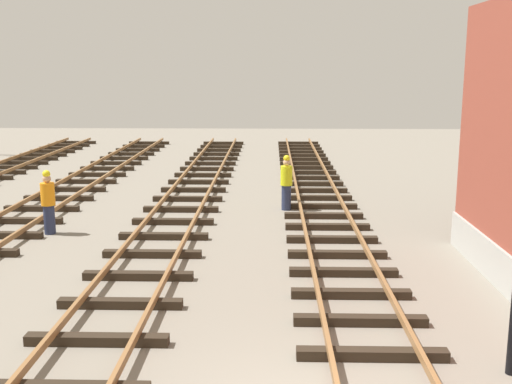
# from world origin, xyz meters

# --- Properties ---
(track_worker_foreground) EXTENTS (0.40, 0.40, 1.87)m
(track_worker_foreground) POSITION_xyz_m (-6.95, 9.76, 0.93)
(track_worker_foreground) COLOR #262D4C
(track_worker_foreground) RESTS_ON ground
(track_worker_distant) EXTENTS (0.40, 0.40, 1.87)m
(track_worker_distant) POSITION_xyz_m (-0.04, 13.01, 0.93)
(track_worker_distant) COLOR #262D4C
(track_worker_distant) RESTS_ON ground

